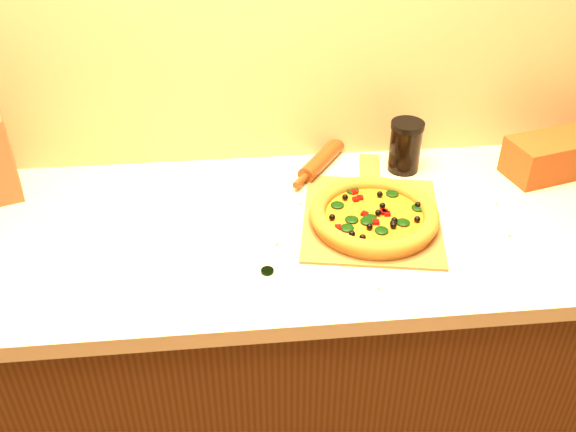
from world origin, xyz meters
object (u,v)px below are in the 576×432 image
(rolling_pin, at_px, (324,157))
(dark_jar, at_px, (405,146))
(pizza, at_px, (374,216))
(pizza_peel, at_px, (371,215))

(rolling_pin, relative_size, dark_jar, 2.00)
(dark_jar, bearing_deg, pizza, -118.44)
(rolling_pin, distance_m, dark_jar, 0.22)
(pizza_peel, bearing_deg, rolling_pin, 117.76)
(pizza_peel, distance_m, rolling_pin, 0.27)
(pizza_peel, relative_size, pizza, 1.68)
(pizza_peel, xyz_separation_m, pizza, (-0.00, -0.03, 0.02))
(pizza_peel, relative_size, rolling_pin, 1.83)
(dark_jar, bearing_deg, rolling_pin, 167.60)
(pizza, bearing_deg, rolling_pin, 104.76)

